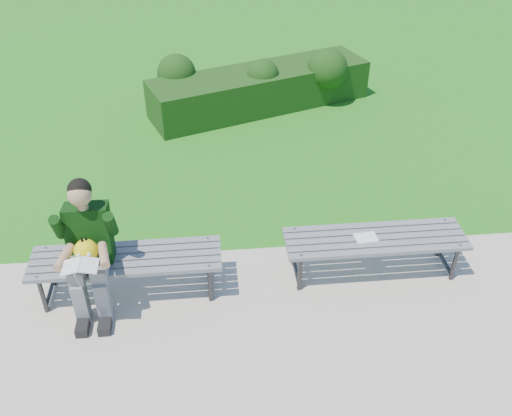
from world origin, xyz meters
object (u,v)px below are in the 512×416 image
Objects in this scene: seated_boy at (88,245)px; paper_sheet at (366,238)px; bench_left at (126,261)px; hedge at (260,85)px; bench_right at (375,241)px.

seated_boy reaches higher than paper_sheet.
bench_left reaches higher than paper_sheet.
seated_boy reaches higher than bench_left.
hedge is 1.99× the size of bench_right.
seated_boy is at bearing -176.67° from bench_right.
seated_boy is at bearing -162.99° from bench_left.
seated_boy is (-0.30, -0.09, 0.30)m from bench_left.
bench_right is at bearing 3.33° from seated_boy.
bench_left is 1.37× the size of seated_boy.
bench_left is at bearing -178.35° from paper_sheet.
seated_boy is at bearing -176.55° from paper_sheet.
bench_right is at bearing -0.00° from paper_sheet.
bench_left is 0.43m from seated_boy.
hedge is 1.99× the size of bench_left.
hedge is at bearing 67.58° from bench_left.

